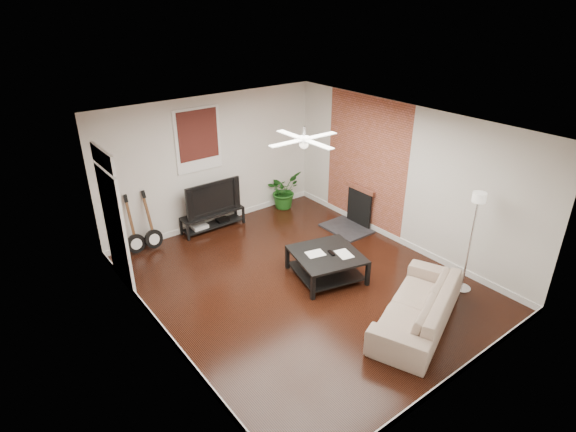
% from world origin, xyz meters
% --- Properties ---
extents(room, '(5.01, 6.01, 2.81)m').
position_xyz_m(room, '(0.00, 0.00, 1.40)').
color(room, black).
rests_on(room, ground).
extents(brick_accent, '(0.02, 2.20, 2.80)m').
position_xyz_m(brick_accent, '(2.49, 1.00, 1.40)').
color(brick_accent, '#9D4D32').
rests_on(brick_accent, floor).
extents(fireplace, '(0.80, 1.10, 0.92)m').
position_xyz_m(fireplace, '(2.20, 1.00, 0.46)').
color(fireplace, black).
rests_on(fireplace, floor).
extents(window_back, '(1.00, 0.06, 1.30)m').
position_xyz_m(window_back, '(-0.30, 2.97, 1.95)').
color(window_back, '#3E1410').
rests_on(window_back, wall_back).
extents(door_left, '(0.08, 1.00, 2.50)m').
position_xyz_m(door_left, '(-2.46, 1.90, 1.25)').
color(door_left, white).
rests_on(door_left, wall_left).
extents(tv_stand, '(1.38, 0.37, 0.39)m').
position_xyz_m(tv_stand, '(-0.21, 2.78, 0.19)').
color(tv_stand, black).
rests_on(tv_stand, floor).
extents(tv, '(1.24, 0.16, 0.71)m').
position_xyz_m(tv, '(-0.21, 2.80, 0.75)').
color(tv, black).
rests_on(tv, tv_stand).
extents(coffee_table, '(1.36, 1.36, 0.47)m').
position_xyz_m(coffee_table, '(0.48, -0.10, 0.24)').
color(coffee_table, black).
rests_on(coffee_table, floor).
extents(sofa, '(2.38, 1.65, 0.65)m').
position_xyz_m(sofa, '(0.71, -1.93, 0.32)').
color(sofa, tan).
rests_on(sofa, floor).
extents(floor_lamp, '(0.39, 0.39, 1.81)m').
position_xyz_m(floor_lamp, '(2.06, -1.83, 0.91)').
color(floor_lamp, white).
rests_on(floor_lamp, floor).
extents(potted_plant, '(0.96, 0.90, 0.86)m').
position_xyz_m(potted_plant, '(1.67, 2.75, 0.43)').
color(potted_plant, '#1C5618').
rests_on(potted_plant, floor).
extents(guitar_left, '(0.38, 0.28, 1.21)m').
position_xyz_m(guitar_left, '(-1.92, 2.75, 0.61)').
color(guitar_left, black).
rests_on(guitar_left, floor).
extents(guitar_right, '(0.41, 0.31, 1.21)m').
position_xyz_m(guitar_right, '(-1.57, 2.72, 0.61)').
color(guitar_right, black).
rests_on(guitar_right, floor).
extents(ceiling_fan, '(1.24, 1.24, 0.32)m').
position_xyz_m(ceiling_fan, '(0.00, 0.00, 2.60)').
color(ceiling_fan, white).
rests_on(ceiling_fan, ceiling).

